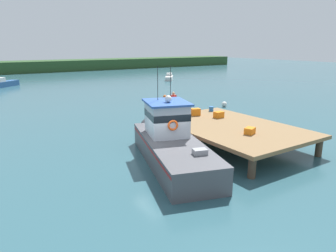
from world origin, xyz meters
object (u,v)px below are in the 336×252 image
(crate_stack_near_edge, at_px, (219,115))
(moored_boat_far_left, at_px, (169,78))
(crate_single_far, at_px, (195,112))
(mooring_buoy_channel_marker, at_px, (224,104))
(crate_stack_mid_dock, at_px, (250,131))
(moored_boat_off_the_point, at_px, (2,84))
(mooring_buoy_inshore, at_px, (165,97))
(deckhand_by_the_boat, at_px, (173,103))
(bait_bucket, at_px, (211,109))
(main_fishing_boat, at_px, (170,142))

(crate_stack_near_edge, bearing_deg, moored_boat_far_left, 62.06)
(crate_single_far, relative_size, mooring_buoy_channel_marker, 1.18)
(crate_stack_mid_dock, relative_size, moored_boat_off_the_point, 0.12)
(mooring_buoy_inshore, bearing_deg, deckhand_by_the_boat, -120.33)
(crate_single_far, relative_size, deckhand_by_the_boat, 0.37)
(moored_boat_off_the_point, xyz_separation_m, mooring_buoy_inshore, (14.15, -20.86, -0.28))
(crate_single_far, bearing_deg, mooring_buoy_inshore, 65.74)
(crate_single_far, relative_size, bait_bucket, 1.76)
(bait_bucket, relative_size, moored_boat_far_left, 0.08)
(moored_boat_off_the_point, bearing_deg, bait_bucket, -73.11)
(crate_stack_near_edge, distance_m, moored_boat_far_left, 34.04)
(moored_boat_far_left, bearing_deg, mooring_buoy_inshore, -124.89)
(moored_boat_far_left, distance_m, mooring_buoy_channel_marker, 24.61)
(crate_single_far, bearing_deg, main_fishing_boat, -141.54)
(main_fishing_boat, distance_m, moored_boat_far_left, 38.49)
(moored_boat_off_the_point, bearing_deg, crate_stack_near_edge, -75.40)
(bait_bucket, distance_m, deckhand_by_the_boat, 3.23)
(main_fishing_boat, relative_size, crate_stack_near_edge, 16.49)
(bait_bucket, height_order, deckhand_by_the_boat, deckhand_by_the_boat)
(main_fishing_boat, distance_m, moored_boat_off_the_point, 37.50)
(crate_stack_mid_dock, distance_m, deckhand_by_the_boat, 6.01)
(crate_single_far, distance_m, crate_stack_mid_dock, 5.19)
(mooring_buoy_inshore, bearing_deg, crate_stack_mid_dock, -108.86)
(crate_stack_near_edge, bearing_deg, main_fishing_boat, -158.23)
(main_fishing_boat, distance_m, crate_stack_mid_dock, 4.37)
(deckhand_by_the_boat, distance_m, moored_boat_off_the_point, 33.87)
(crate_single_far, height_order, moored_boat_off_the_point, crate_single_far)
(moored_boat_off_the_point, bearing_deg, moored_boat_far_left, -11.57)
(main_fishing_boat, height_order, crate_stack_mid_dock, main_fishing_boat)
(crate_stack_near_edge, bearing_deg, crate_single_far, 121.89)
(crate_stack_near_edge, bearing_deg, deckhand_by_the_boat, 136.26)
(crate_stack_near_edge, xyz_separation_m, mooring_buoy_inshore, (4.98, 14.33, -1.21))
(bait_bucket, height_order, moored_boat_off_the_point, bait_bucket)
(moored_boat_off_the_point, distance_m, mooring_buoy_channel_marker, 32.55)
(crate_single_far, xyz_separation_m, deckhand_by_the_boat, (-1.33, 0.71, 0.62))
(main_fishing_boat, height_order, bait_bucket, main_fishing_boat)
(main_fishing_boat, relative_size, moored_boat_off_the_point, 2.05)
(moored_boat_far_left, relative_size, moored_boat_off_the_point, 0.85)
(main_fishing_boat, xyz_separation_m, crate_stack_near_edge, (5.22, 2.08, 0.40))
(crate_single_far, bearing_deg, moored_boat_far_left, 59.64)
(moored_boat_off_the_point, bearing_deg, crate_single_far, -76.19)
(moored_boat_far_left, xyz_separation_m, mooring_buoy_channel_marker, (-8.76, -23.00, -0.14))
(moored_boat_far_left, xyz_separation_m, mooring_buoy_inshore, (-10.96, -15.73, -0.20))
(bait_bucket, xyz_separation_m, moored_boat_far_left, (14.99, 28.21, -0.98))
(main_fishing_boat, xyz_separation_m, deckhand_by_the_boat, (3.04, 4.18, 1.05))
(crate_stack_near_edge, bearing_deg, mooring_buoy_channel_marker, 44.51)
(crate_stack_near_edge, height_order, mooring_buoy_channel_marker, crate_stack_near_edge)
(deckhand_by_the_boat, bearing_deg, moored_boat_far_left, 57.05)
(bait_bucket, bearing_deg, mooring_buoy_channel_marker, 39.94)
(crate_single_far, xyz_separation_m, mooring_buoy_channel_marker, (8.04, 5.68, -1.18))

